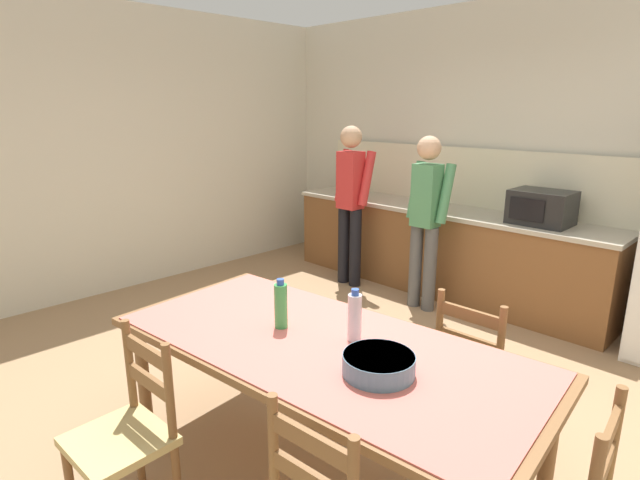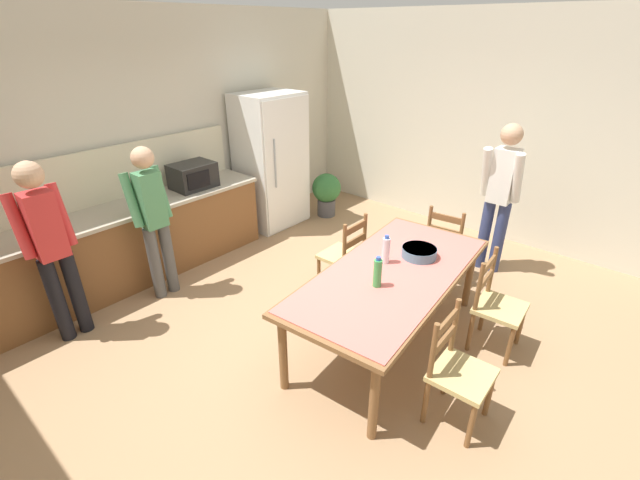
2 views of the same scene
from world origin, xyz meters
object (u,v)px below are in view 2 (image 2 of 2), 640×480
at_px(person_at_counter, 153,216).
at_px(dining_table, 391,278).
at_px(bottle_off_centre, 386,250).
at_px(chair_head_end, 446,244).
at_px(microwave, 193,176).
at_px(chair_side_near_left, 457,371).
at_px(potted_plant, 326,192).
at_px(serving_bowl, 419,252).
at_px(chair_side_far_right, 344,255).
at_px(refrigerator, 271,161).
at_px(person_at_sink, 50,245).
at_px(person_by_table, 500,192).
at_px(bottle_near_centre, 377,273).
at_px(chair_side_near_right, 496,305).

bearing_deg(person_at_counter, dining_table, -158.35).
relative_size(bottle_off_centre, chair_head_end, 0.30).
relative_size(microwave, chair_side_near_left, 0.55).
bearing_deg(potted_plant, microwave, 167.32).
bearing_deg(chair_side_near_left, potted_plant, 51.67).
height_order(serving_bowl, chair_side_far_right, chair_side_far_right).
distance_m(refrigerator, person_at_counter, 2.18).
distance_m(dining_table, serving_bowl, 0.41).
height_order(chair_side_near_left, person_at_sink, person_at_sink).
relative_size(bottle_off_centre, chair_side_far_right, 0.30).
xyz_separation_m(refrigerator, microwave, (-1.27, 0.02, 0.10)).
bearing_deg(microwave, person_by_table, -56.00).
bearing_deg(refrigerator, microwave, 179.15).
height_order(person_at_sink, person_by_table, person_by_table).
bearing_deg(person_by_table, serving_bowl, -5.19).
xyz_separation_m(dining_table, bottle_near_centre, (-0.28, -0.03, 0.19)).
height_order(chair_head_end, potted_plant, chair_head_end).
distance_m(bottle_near_centre, chair_side_near_left, 0.94).
bearing_deg(chair_side_near_left, bottle_near_centre, 77.89).
height_order(dining_table, chair_side_far_right, chair_side_far_right).
bearing_deg(potted_plant, serving_bowl, -122.40).
bearing_deg(potted_plant, person_at_counter, -178.56).
bearing_deg(serving_bowl, bottle_near_centre, 178.93).
distance_m(microwave, chair_side_near_right, 3.67).
xyz_separation_m(dining_table, person_at_counter, (-0.91, 2.30, 0.24)).
height_order(person_at_counter, person_by_table, person_by_table).
relative_size(refrigerator, dining_table, 0.82).
distance_m(dining_table, bottle_off_centre, 0.26).
bearing_deg(chair_side_near_left, person_at_counter, 96.67).
distance_m(dining_table, person_at_sink, 2.99).
relative_size(chair_head_end, person_by_table, 0.52).
distance_m(bottle_off_centre, chair_side_near_right, 1.10).
bearing_deg(chair_side_near_left, chair_side_far_right, 61.46).
relative_size(chair_head_end, potted_plant, 1.36).
relative_size(refrigerator, serving_bowl, 5.86).
bearing_deg(bottle_near_centre, person_at_sink, 124.16).
relative_size(serving_bowl, chair_side_near_right, 0.35).
relative_size(refrigerator, bottle_off_centre, 6.94).
xyz_separation_m(chair_head_end, person_by_table, (0.55, -0.30, 0.54)).
distance_m(dining_table, chair_side_far_right, 0.97).
distance_m(dining_table, person_by_table, 1.98).
relative_size(microwave, chair_side_far_right, 0.55).
distance_m(microwave, dining_table, 2.84).
distance_m(dining_table, potted_plant, 3.07).
height_order(chair_side_far_right, person_at_sink, person_at_sink).
relative_size(refrigerator, chair_side_far_right, 2.06).
bearing_deg(person_by_table, microwave, -56.36).
bearing_deg(chair_side_near_left, refrigerator, 63.71).
bearing_deg(chair_head_end, chair_side_near_left, 112.27).
xyz_separation_m(bottle_off_centre, chair_side_far_right, (0.32, 0.71, -0.44)).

